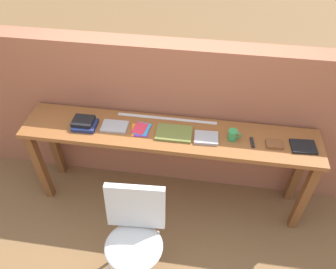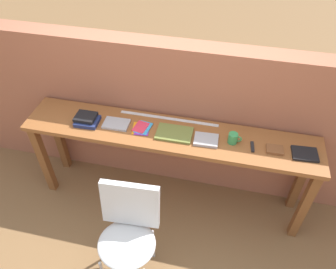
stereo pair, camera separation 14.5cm
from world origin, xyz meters
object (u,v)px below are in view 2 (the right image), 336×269
(leather_journal_brown, at_px, (275,150))
(book_open_centre, at_px, (174,133))
(pamphlet_pile_colourful, at_px, (142,128))
(magazine_cycling, at_px, (116,124))
(chair_white_moulded, at_px, (128,230))
(book_stack_leftmost, at_px, (87,119))
(mug, at_px, (233,138))
(multitool_folded, at_px, (252,147))
(book_repair_rightmost, at_px, (305,154))

(leather_journal_brown, bearing_deg, book_open_centre, 177.13)
(pamphlet_pile_colourful, bearing_deg, magazine_cycling, 179.80)
(chair_white_moulded, distance_m, book_open_centre, 0.85)
(book_stack_leftmost, relative_size, pamphlet_pile_colourful, 1.10)
(mug, height_order, multitool_folded, mug)
(chair_white_moulded, height_order, book_stack_leftmost, book_stack_leftmost)
(book_open_centre, bearing_deg, pamphlet_pile_colourful, 178.12)
(chair_white_moulded, xyz_separation_m, magazine_cycling, (-0.31, 0.75, 0.36))
(book_repair_rightmost, bearing_deg, multitool_folded, 177.43)
(pamphlet_pile_colourful, height_order, book_open_centre, book_open_centre)
(chair_white_moulded, xyz_separation_m, pamphlet_pile_colourful, (-0.09, 0.75, 0.36))
(magazine_cycling, distance_m, mug, 0.99)
(multitool_folded, bearing_deg, book_open_centre, 178.68)
(book_stack_leftmost, bearing_deg, multitool_folded, 0.06)
(pamphlet_pile_colourful, height_order, mug, mug)
(mug, bearing_deg, book_repair_rightmost, -1.70)
(book_open_centre, height_order, multitool_folded, book_open_centre)
(leather_journal_brown, bearing_deg, pamphlet_pile_colourful, 176.99)
(pamphlet_pile_colourful, bearing_deg, mug, 0.27)
(book_open_centre, relative_size, book_repair_rightmost, 1.52)
(book_open_centre, bearing_deg, book_stack_leftmost, -179.30)
(chair_white_moulded, bearing_deg, book_open_centre, 75.38)
(magazine_cycling, xyz_separation_m, book_open_centre, (0.51, -0.01, 0.00))
(book_repair_rightmost, bearing_deg, chair_white_moulded, -152.88)
(pamphlet_pile_colourful, xyz_separation_m, leather_journal_brown, (1.09, -0.02, 0.01))
(multitool_folded, xyz_separation_m, leather_journal_brown, (0.17, 0.00, 0.00))
(book_stack_leftmost, xyz_separation_m, mug, (1.24, 0.03, 0.01))
(chair_white_moulded, relative_size, book_repair_rightmost, 4.57)
(book_stack_leftmost, xyz_separation_m, multitool_folded, (1.40, 0.00, -0.02))
(mug, relative_size, leather_journal_brown, 0.85)
(book_stack_leftmost, bearing_deg, leather_journal_brown, 0.15)
(leather_journal_brown, relative_size, book_repair_rightmost, 0.67)
(multitool_folded, relative_size, book_repair_rightmost, 0.56)
(chair_white_moulded, height_order, book_open_centre, book_open_centre)
(book_stack_leftmost, bearing_deg, book_repair_rightmost, 0.31)
(magazine_cycling, distance_m, multitool_folded, 1.14)
(pamphlet_pile_colourful, height_order, book_repair_rightmost, book_repair_rightmost)
(chair_white_moulded, bearing_deg, book_stack_leftmost, 128.21)
(book_open_centre, xyz_separation_m, multitool_folded, (0.64, -0.01, -0.00))
(magazine_cycling, bearing_deg, book_repair_rightmost, -1.87)
(book_stack_leftmost, distance_m, multitool_folded, 1.40)
(multitool_folded, distance_m, book_repair_rightmost, 0.40)
(book_stack_leftmost, relative_size, mug, 1.85)
(book_open_centre, xyz_separation_m, leather_journal_brown, (0.81, -0.01, 0.00))
(chair_white_moulded, distance_m, pamphlet_pile_colourful, 0.83)
(book_repair_rightmost, bearing_deg, book_open_centre, 175.87)
(mug, relative_size, book_repair_rightmost, 0.56)
(chair_white_moulded, distance_m, magazine_cycling, 0.89)
(book_stack_leftmost, relative_size, book_open_centre, 0.69)
(magazine_cycling, xyz_separation_m, book_repair_rightmost, (1.54, -0.01, 0.00))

